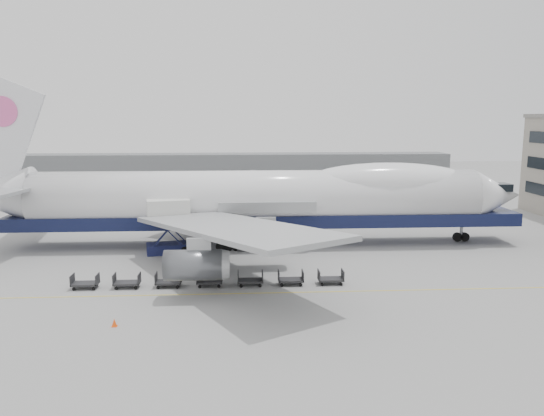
{
  "coord_description": "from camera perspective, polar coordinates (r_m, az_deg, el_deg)",
  "views": [
    {
      "loc": [
        -2.03,
        -49.99,
        15.03
      ],
      "look_at": [
        1.36,
        6.0,
        5.43
      ],
      "focal_mm": 35.0,
      "sensor_mm": 36.0,
      "label": 1
    }
  ],
  "objects": [
    {
      "name": "ground",
      "position": [
        52.24,
        -1.1,
        -7.01
      ],
      "size": [
        260.0,
        260.0,
        0.0
      ],
      "primitive_type": "plane",
      "color": "gray",
      "rests_on": "ground"
    },
    {
      "name": "apron_line",
      "position": [
        46.53,
        -0.79,
        -9.13
      ],
      "size": [
        60.0,
        0.15,
        0.01
      ],
      "primitive_type": "cube",
      "color": "gold",
      "rests_on": "ground"
    },
    {
      "name": "hangar",
      "position": [
        120.81,
        -7.24,
        4.15
      ],
      "size": [
        110.0,
        8.0,
        7.0
      ],
      "primitive_type": "cube",
      "color": "slate",
      "rests_on": "ground"
    },
    {
      "name": "airliner",
      "position": [
        62.76,
        -0.98,
        1.09
      ],
      "size": [
        67.0,
        55.3,
        19.98
      ],
      "color": "white",
      "rests_on": "ground"
    },
    {
      "name": "catering_truck",
      "position": [
        60.18,
        -11.04,
        -1.57
      ],
      "size": [
        5.4,
        4.18,
        6.1
      ],
      "rotation": [
        0.0,
        0.0,
        0.2
      ],
      "color": "#181D49",
      "rests_on": "ground"
    },
    {
      "name": "traffic_cone",
      "position": [
        41.1,
        -16.6,
        -11.74
      ],
      "size": [
        0.41,
        0.41,
        0.6
      ],
      "rotation": [
        0.0,
        0.0,
        0.03
      ],
      "color": "#FF4C0D",
      "rests_on": "ground"
    },
    {
      "name": "dolly_0",
      "position": [
        50.37,
        -19.46,
        -7.59
      ],
      "size": [
        2.3,
        1.35,
        1.3
      ],
      "color": "#2D2D30",
      "rests_on": "ground"
    },
    {
      "name": "dolly_1",
      "position": [
        49.49,
        -15.33,
        -7.68
      ],
      "size": [
        2.3,
        1.35,
        1.3
      ],
      "color": "#2D2D30",
      "rests_on": "ground"
    },
    {
      "name": "dolly_2",
      "position": [
        48.86,
        -11.07,
        -7.74
      ],
      "size": [
        2.3,
        1.35,
        1.3
      ],
      "color": "#2D2D30",
      "rests_on": "ground"
    },
    {
      "name": "dolly_3",
      "position": [
        48.51,
        -6.73,
        -7.75
      ],
      "size": [
        2.3,
        1.35,
        1.3
      ],
      "color": "#2D2D30",
      "rests_on": "ground"
    },
    {
      "name": "dolly_4",
      "position": [
        48.43,
        -2.35,
        -7.72
      ],
      "size": [
        2.3,
        1.35,
        1.3
      ],
      "color": "#2D2D30",
      "rests_on": "ground"
    },
    {
      "name": "dolly_5",
      "position": [
        48.63,
        2.02,
        -7.64
      ],
      "size": [
        2.3,
        1.35,
        1.3
      ],
      "color": "#2D2D30",
      "rests_on": "ground"
    },
    {
      "name": "dolly_6",
      "position": [
        49.11,
        6.33,
        -7.52
      ],
      "size": [
        2.3,
        1.35,
        1.3
      ],
      "color": "#2D2D30",
      "rests_on": "ground"
    }
  ]
}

